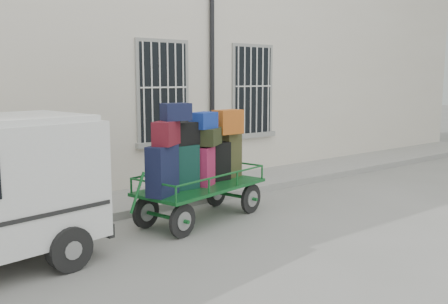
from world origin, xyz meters
TOP-DOWN VIEW (x-y plane):
  - ground at (0.00, 0.00)m, footprint 80.00×80.00m
  - building at (0.00, 5.50)m, footprint 24.00×5.15m
  - sidewalk at (0.00, 2.20)m, footprint 24.00×1.70m
  - luggage_cart at (-1.25, 0.43)m, footprint 2.99×1.67m

SIDE VIEW (x-z plane):
  - ground at x=0.00m, z-range 0.00..0.00m
  - sidewalk at x=0.00m, z-range 0.00..0.15m
  - luggage_cart at x=-1.25m, z-range 0.02..2.18m
  - building at x=0.00m, z-range 0.00..6.00m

